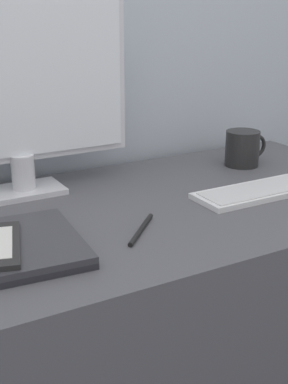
% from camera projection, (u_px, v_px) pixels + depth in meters
% --- Properties ---
extents(desk, '(1.49, 0.61, 0.74)m').
position_uv_depth(desk, '(99.00, 369.00, 1.19)').
color(desk, '#4C4C51').
rests_on(desk, ground_plane).
extents(monitor, '(0.51, 0.11, 0.44)m').
position_uv_depth(monitor, '(16.00, 88.00, 1.12)').
color(monitor, silver).
rests_on(monitor, desk).
extents(keyboard, '(0.32, 0.11, 0.01)m').
position_uv_depth(keyboard, '(261.00, 191.00, 1.19)').
color(keyboard, silver).
rests_on(keyboard, desk).
extents(coffee_mug, '(0.12, 0.09, 0.09)m').
position_uv_depth(coffee_mug, '(243.00, 148.00, 1.39)').
color(coffee_mug, black).
rests_on(coffee_mug, desk).
extents(pen, '(0.11, 0.11, 0.01)m').
position_uv_depth(pen, '(141.00, 229.00, 0.99)').
color(pen, black).
rests_on(pen, desk).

